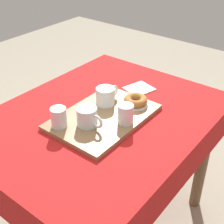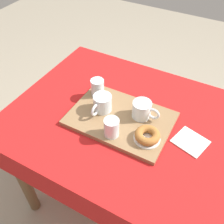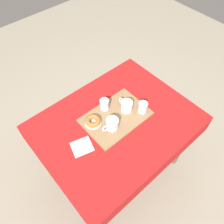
# 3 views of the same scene
# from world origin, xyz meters

# --- Properties ---
(ground_plane) EXTENTS (6.00, 6.00, 0.00)m
(ground_plane) POSITION_xyz_m (0.00, 0.00, 0.00)
(ground_plane) COLOR gray
(dining_table) EXTENTS (1.12, 0.87, 0.75)m
(dining_table) POSITION_xyz_m (0.00, 0.00, 0.63)
(dining_table) COLOR red
(dining_table) RESTS_ON ground
(serving_tray) EXTENTS (0.47, 0.32, 0.02)m
(serving_tray) POSITION_xyz_m (0.02, 0.03, 0.76)
(serving_tray) COLOR olive
(serving_tray) RESTS_ON dining_table
(tea_mug_left) EXTENTS (0.09, 0.13, 0.08)m
(tea_mug_left) POSITION_xyz_m (0.12, 0.03, 0.81)
(tea_mug_left) COLOR white
(tea_mug_left) RESTS_ON serving_tray
(tea_mug_right) EXTENTS (0.13, 0.09, 0.08)m
(tea_mug_right) POSITION_xyz_m (-0.06, -0.02, 0.81)
(tea_mug_right) COLOR white
(tea_mug_right) RESTS_ON serving_tray
(water_glass_near) EXTENTS (0.07, 0.07, 0.09)m
(water_glass_near) POSITION_xyz_m (0.01, 0.14, 0.81)
(water_glass_near) COLOR white
(water_glass_near) RESTS_ON serving_tray
(water_glass_far) EXTENTS (0.07, 0.07, 0.09)m
(water_glass_far) POSITION_xyz_m (0.20, -0.06, 0.81)
(water_glass_far) COLOR white
(water_glass_far) RESTS_ON serving_tray
(donut_plate_left) EXTENTS (0.11, 0.11, 0.01)m
(donut_plate_left) POSITION_xyz_m (-0.14, 0.09, 0.78)
(donut_plate_left) COLOR white
(donut_plate_left) RESTS_ON serving_tray
(sugar_donut_left) EXTENTS (0.11, 0.11, 0.04)m
(sugar_donut_left) POSITION_xyz_m (-0.14, 0.09, 0.80)
(sugar_donut_left) COLOR #A3662D
(sugar_donut_left) RESTS_ON donut_plate_left
(paper_napkin) EXTENTS (0.16, 0.15, 0.01)m
(paper_napkin) POSITION_xyz_m (-0.31, -0.00, 0.76)
(paper_napkin) COLOR white
(paper_napkin) RESTS_ON dining_table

